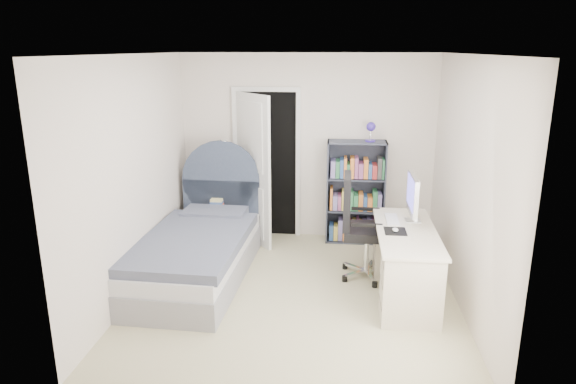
# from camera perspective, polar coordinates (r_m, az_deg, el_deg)

# --- Properties ---
(room_shell) EXTENTS (3.50, 3.70, 2.60)m
(room_shell) POSITION_cam_1_polar(r_m,az_deg,el_deg) (5.23, 0.89, 1.25)
(room_shell) COLOR tan
(room_shell) RESTS_ON ground
(door) EXTENTS (0.92, 0.65, 2.06)m
(door) POSITION_cam_1_polar(r_m,az_deg,el_deg) (6.88, -3.34, 2.92)
(door) COLOR black
(door) RESTS_ON ground
(bed) EXTENTS (1.16, 2.32, 1.41)m
(bed) POSITION_cam_1_polar(r_m,az_deg,el_deg) (6.03, -9.83, -6.30)
(bed) COLOR gray
(bed) RESTS_ON ground
(nightstand) EXTENTS (0.44, 0.44, 0.64)m
(nightstand) POSITION_cam_1_polar(r_m,az_deg,el_deg) (6.91, -7.42, -2.38)
(nightstand) COLOR tan
(nightstand) RESTS_ON ground
(floor_lamp) EXTENTS (0.20, 0.20, 1.42)m
(floor_lamp) POSITION_cam_1_polar(r_m,az_deg,el_deg) (6.92, -7.15, -0.99)
(floor_lamp) COLOR silver
(floor_lamp) RESTS_ON ground
(bookcase) EXTENTS (0.77, 0.33, 1.64)m
(bookcase) POSITION_cam_1_polar(r_m,az_deg,el_deg) (6.96, 7.59, -0.57)
(bookcase) COLOR #393E4E
(bookcase) RESTS_ON ground
(desk) EXTENTS (0.61, 1.52, 1.25)m
(desk) POSITION_cam_1_polar(r_m,az_deg,el_deg) (5.59, 12.85, -7.33)
(desk) COLOR beige
(desk) RESTS_ON ground
(office_chair) EXTENTS (0.61, 0.63, 1.20)m
(office_chair) POSITION_cam_1_polar(r_m,az_deg,el_deg) (5.86, 7.91, -3.30)
(office_chair) COLOR silver
(office_chair) RESTS_ON ground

